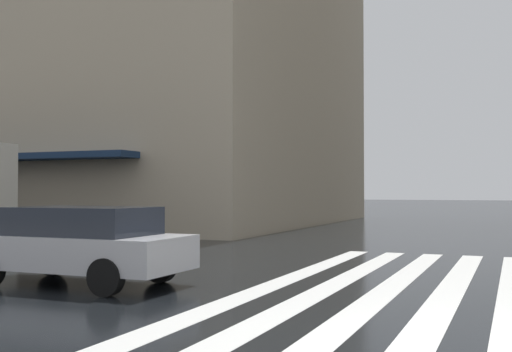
# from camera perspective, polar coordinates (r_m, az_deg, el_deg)

# --- Properties ---
(zebra_crossing) EXTENTS (13.00, 7.50, 0.01)m
(zebra_crossing) POSITION_cam_1_polar(r_m,az_deg,el_deg) (10.75, 19.89, -10.36)
(zebra_crossing) COLOR silver
(zebra_crossing) RESTS_ON ground_plane
(haussmann_block_mid) EXTENTS (21.02, 24.69, 20.97)m
(haussmann_block_mid) POSITION_cam_1_polar(r_m,az_deg,el_deg) (36.94, -13.36, 12.09)
(haussmann_block_mid) COLOR tan
(haussmann_block_mid) RESTS_ON ground_plane
(car_silver) EXTENTS (1.85, 4.10, 1.41)m
(car_silver) POSITION_cam_1_polar(r_m,az_deg,el_deg) (11.70, -15.99, -5.94)
(car_silver) COLOR #B7B7BC
(car_silver) RESTS_ON ground_plane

